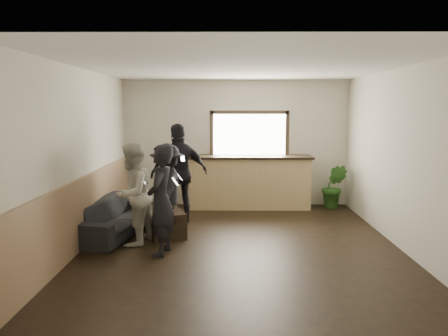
{
  "coord_description": "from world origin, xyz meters",
  "views": [
    {
      "loc": [
        -0.2,
        -6.77,
        2.16
      ],
      "look_at": [
        -0.25,
        0.4,
        1.19
      ],
      "focal_mm": 35.0,
      "sensor_mm": 36.0,
      "label": 1
    }
  ],
  "objects_px": {
    "potted_plant": "(334,186)",
    "person_b": "(132,194)",
    "cup_a": "(158,204)",
    "cup_b": "(170,209)",
    "person_c": "(167,188)",
    "sofa": "(114,217)",
    "bar_counter": "(250,179)",
    "person_d": "(179,173)",
    "coffee_table": "(164,222)",
    "person_a": "(161,200)"
  },
  "relations": [
    {
      "from": "potted_plant",
      "to": "person_a",
      "type": "xyz_separation_m",
      "value": [
        -3.32,
        -3.1,
        0.34
      ]
    },
    {
      "from": "potted_plant",
      "to": "person_d",
      "type": "bearing_deg",
      "value": -159.73
    },
    {
      "from": "potted_plant",
      "to": "person_d",
      "type": "relative_size",
      "value": 0.51
    },
    {
      "from": "sofa",
      "to": "cup_b",
      "type": "bearing_deg",
      "value": -85.67
    },
    {
      "from": "cup_a",
      "to": "cup_b",
      "type": "relative_size",
      "value": 1.41
    },
    {
      "from": "sofa",
      "to": "person_c",
      "type": "bearing_deg",
      "value": -70.77
    },
    {
      "from": "coffee_table",
      "to": "potted_plant",
      "type": "height_order",
      "value": "potted_plant"
    },
    {
      "from": "bar_counter",
      "to": "sofa",
      "type": "relative_size",
      "value": 1.29
    },
    {
      "from": "bar_counter",
      "to": "potted_plant",
      "type": "xyz_separation_m",
      "value": [
        1.85,
        -0.05,
        -0.16
      ]
    },
    {
      "from": "cup_a",
      "to": "person_b",
      "type": "relative_size",
      "value": 0.08
    },
    {
      "from": "sofa",
      "to": "person_d",
      "type": "distance_m",
      "value": 1.49
    },
    {
      "from": "potted_plant",
      "to": "person_c",
      "type": "bearing_deg",
      "value": -150.36
    },
    {
      "from": "coffee_table",
      "to": "cup_a",
      "type": "relative_size",
      "value": 7.51
    },
    {
      "from": "cup_a",
      "to": "bar_counter",
      "type": "bearing_deg",
      "value": 47.96
    },
    {
      "from": "cup_a",
      "to": "person_c",
      "type": "bearing_deg",
      "value": -20.96
    },
    {
      "from": "bar_counter",
      "to": "cup_a",
      "type": "xyz_separation_m",
      "value": [
        -1.72,
        -1.91,
        -0.15
      ]
    },
    {
      "from": "person_c",
      "to": "person_d",
      "type": "relative_size",
      "value": 0.83
    },
    {
      "from": "person_d",
      "to": "coffee_table",
      "type": "bearing_deg",
      "value": 55.03
    },
    {
      "from": "sofa",
      "to": "person_c",
      "type": "xyz_separation_m",
      "value": [
        0.91,
        0.12,
        0.48
      ]
    },
    {
      "from": "sofa",
      "to": "person_d",
      "type": "bearing_deg",
      "value": -39.37
    },
    {
      "from": "cup_a",
      "to": "person_d",
      "type": "distance_m",
      "value": 0.86
    },
    {
      "from": "sofa",
      "to": "cup_b",
      "type": "relative_size",
      "value": 22.37
    },
    {
      "from": "bar_counter",
      "to": "cup_b",
      "type": "distance_m",
      "value": 2.67
    },
    {
      "from": "potted_plant",
      "to": "person_d",
      "type": "xyz_separation_m",
      "value": [
        -3.25,
        -1.2,
        0.46
      ]
    },
    {
      "from": "person_a",
      "to": "person_d",
      "type": "distance_m",
      "value": 1.91
    },
    {
      "from": "cup_b",
      "to": "person_c",
      "type": "distance_m",
      "value": 0.4
    },
    {
      "from": "bar_counter",
      "to": "person_b",
      "type": "bearing_deg",
      "value": -126.93
    },
    {
      "from": "cup_a",
      "to": "person_c",
      "type": "distance_m",
      "value": 0.35
    },
    {
      "from": "potted_plant",
      "to": "person_b",
      "type": "xyz_separation_m",
      "value": [
        -3.85,
        -2.62,
        0.34
      ]
    },
    {
      "from": "sofa",
      "to": "potted_plant",
      "type": "relative_size",
      "value": 2.16
    },
    {
      "from": "coffee_table",
      "to": "bar_counter",
      "type": "bearing_deg",
      "value": 52.86
    },
    {
      "from": "cup_b",
      "to": "potted_plant",
      "type": "xyz_separation_m",
      "value": [
        3.32,
        2.18,
        -0.0
      ]
    },
    {
      "from": "bar_counter",
      "to": "person_c",
      "type": "xyz_separation_m",
      "value": [
        -1.54,
        -1.98,
        0.15
      ]
    },
    {
      "from": "potted_plant",
      "to": "person_b",
      "type": "bearing_deg",
      "value": -145.81
    },
    {
      "from": "person_a",
      "to": "person_b",
      "type": "bearing_deg",
      "value": -125.05
    },
    {
      "from": "sofa",
      "to": "person_b",
      "type": "height_order",
      "value": "person_b"
    },
    {
      "from": "sofa",
      "to": "potted_plant",
      "type": "distance_m",
      "value": 4.77
    },
    {
      "from": "sofa",
      "to": "potted_plant",
      "type": "height_order",
      "value": "potted_plant"
    },
    {
      "from": "person_d",
      "to": "cup_a",
      "type": "bearing_deg",
      "value": 41.77
    },
    {
      "from": "person_a",
      "to": "person_d",
      "type": "height_order",
      "value": "person_d"
    },
    {
      "from": "person_c",
      "to": "coffee_table",
      "type": "bearing_deg",
      "value": -24.84
    },
    {
      "from": "sofa",
      "to": "cup_a",
      "type": "relative_size",
      "value": 15.84
    },
    {
      "from": "person_b",
      "to": "person_c",
      "type": "relative_size",
      "value": 1.04
    },
    {
      "from": "person_a",
      "to": "potted_plant",
      "type": "bearing_deg",
      "value": 140.77
    },
    {
      "from": "cup_b",
      "to": "person_b",
      "type": "distance_m",
      "value": 0.77
    },
    {
      "from": "person_d",
      "to": "person_b",
      "type": "bearing_deg",
      "value": 44.42
    },
    {
      "from": "potted_plant",
      "to": "person_a",
      "type": "bearing_deg",
      "value": -136.95
    },
    {
      "from": "cup_a",
      "to": "person_b",
      "type": "xyz_separation_m",
      "value": [
        -0.28,
        -0.75,
        0.33
      ]
    },
    {
      "from": "person_b",
      "to": "potted_plant",
      "type": "bearing_deg",
      "value": 142.0
    },
    {
      "from": "sofa",
      "to": "person_d",
      "type": "height_order",
      "value": "person_d"
    }
  ]
}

